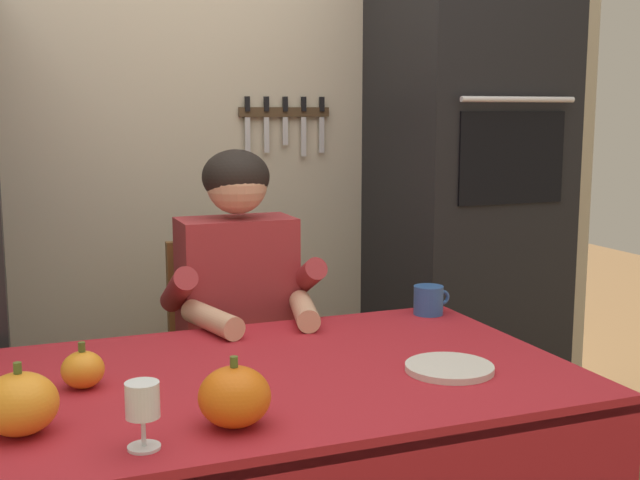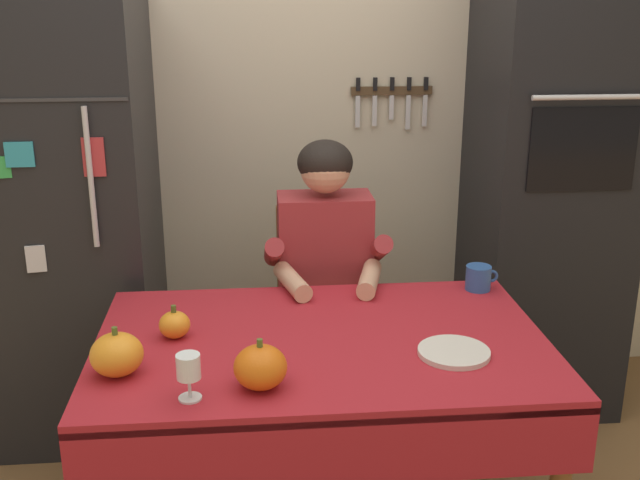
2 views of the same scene
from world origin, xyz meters
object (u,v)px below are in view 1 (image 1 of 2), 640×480
(seated_person, at_px, (243,314))
(pumpkin_medium, at_px, (235,397))
(coffee_mug, at_px, (429,300))
(wall_oven, at_px, (465,193))
(chair_behind_person, at_px, (229,366))
(pumpkin_large, at_px, (20,404))
(pumpkin_small, at_px, (83,370))
(dining_table, at_px, (284,407))
(wine_glass, at_px, (143,404))
(serving_tray, at_px, (449,368))

(seated_person, xyz_separation_m, pumpkin_medium, (-0.27, -0.87, 0.06))
(coffee_mug, distance_m, pumpkin_medium, 1.03)
(wall_oven, distance_m, pumpkin_medium, 1.74)
(chair_behind_person, xyz_separation_m, pumpkin_large, (-0.67, -0.95, 0.29))
(seated_person, bearing_deg, pumpkin_small, -134.85)
(dining_table, height_order, pumpkin_medium, pumpkin_medium)
(chair_behind_person, xyz_separation_m, wine_glass, (-0.45, -1.11, 0.32))
(wine_glass, relative_size, pumpkin_medium, 0.88)
(pumpkin_medium, relative_size, pumpkin_small, 1.36)
(wall_oven, height_order, coffee_mug, wall_oven)
(chair_behind_person, xyz_separation_m, seated_person, (-0.00, -0.19, 0.23))
(dining_table, distance_m, wine_glass, 0.52)
(chair_behind_person, bearing_deg, wall_oven, 7.58)
(wall_oven, height_order, chair_behind_person, wall_oven)
(wall_oven, height_order, wine_glass, wall_oven)
(dining_table, height_order, coffee_mug, coffee_mug)
(wall_oven, distance_m, chair_behind_person, 1.12)
(coffee_mug, relative_size, wine_glass, 0.92)
(wall_oven, bearing_deg, serving_tray, -122.58)
(pumpkin_medium, height_order, serving_tray, pumpkin_medium)
(wall_oven, relative_size, pumpkin_small, 19.63)
(chair_behind_person, distance_m, coffee_mug, 0.72)
(pumpkin_large, bearing_deg, wine_glass, -36.73)
(coffee_mug, bearing_deg, wine_glass, -144.60)
(seated_person, distance_m, pumpkin_large, 1.01)
(seated_person, xyz_separation_m, serving_tray, (0.31, -0.73, 0.01))
(serving_tray, bearing_deg, coffee_mug, 66.34)
(chair_behind_person, distance_m, pumpkin_small, 0.93)
(dining_table, bearing_deg, chair_behind_person, 84.82)
(pumpkin_large, height_order, pumpkin_medium, same)
(dining_table, height_order, pumpkin_small, pumpkin_small)
(pumpkin_large, relative_size, pumpkin_small, 1.39)
(dining_table, bearing_deg, seated_person, 83.21)
(wall_oven, relative_size, wine_glass, 16.30)
(dining_table, bearing_deg, wine_glass, -140.37)
(pumpkin_small, bearing_deg, chair_behind_person, 53.75)
(wine_glass, distance_m, serving_tray, 0.79)
(coffee_mug, bearing_deg, dining_table, -147.52)
(coffee_mug, relative_size, pumpkin_medium, 0.82)
(seated_person, relative_size, pumpkin_small, 11.64)
(serving_tray, bearing_deg, pumpkin_medium, -165.76)
(serving_tray, bearing_deg, chair_behind_person, 108.64)
(pumpkin_large, bearing_deg, coffee_mug, 24.38)
(wall_oven, height_order, dining_table, wall_oven)
(dining_table, xyz_separation_m, wine_glass, (-0.38, -0.32, 0.17))
(coffee_mug, distance_m, serving_tray, 0.56)
(wall_oven, xyz_separation_m, pumpkin_small, (-1.51, -0.85, -0.27))
(chair_behind_person, xyz_separation_m, pumpkin_small, (-0.53, -0.72, 0.27))
(seated_person, relative_size, coffee_mug, 10.46)
(chair_behind_person, bearing_deg, wine_glass, -112.25)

